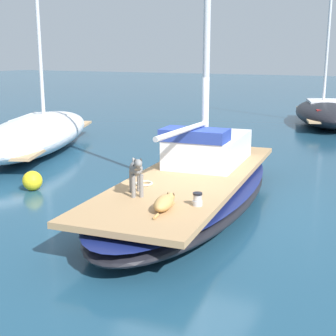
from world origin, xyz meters
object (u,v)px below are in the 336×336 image
object	(u,v)px
sailboat_main	(191,191)
deck_winch	(197,200)
dog_grey	(136,171)
moored_boat_far_astern	(325,112)
dog_tan	(164,203)
mooring_buoy	(32,181)
moored_boat_port_side	(37,133)
coiled_rope	(144,183)

from	to	relation	value
sailboat_main	deck_winch	bearing A→B (deg)	-62.96
dog_grey	moored_boat_far_astern	distance (m)	14.54
dog_tan	mooring_buoy	xyz separation A→B (m)	(-4.15, 1.65, -0.55)
moored_boat_port_side	coiled_rope	bearing A→B (deg)	-33.49
sailboat_main	dog_tan	distance (m)	2.24
moored_boat_port_side	sailboat_main	bearing A→B (deg)	-24.57
coiled_rope	dog_tan	bearing A→B (deg)	-48.12
dog_tan	coiled_rope	distance (m)	1.47
moored_boat_port_side	moored_boat_far_astern	xyz separation A→B (m)	(7.07, 9.82, -0.03)
sailboat_main	deck_winch	world-z (taller)	deck_winch
deck_winch	mooring_buoy	size ratio (longest dim) A/B	0.48
dog_tan	coiled_rope	xyz separation A→B (m)	(-0.98, 1.09, -0.08)
moored_boat_port_side	deck_winch	bearing A→B (deg)	-32.43
moored_boat_far_astern	mooring_buoy	bearing A→B (deg)	-107.06
sailboat_main	coiled_rope	bearing A→B (deg)	-114.02
sailboat_main	moored_boat_port_side	distance (m)	7.27
dog_grey	deck_winch	distance (m)	1.19
dog_tan	moored_boat_port_side	bearing A→B (deg)	144.10
coiled_rope	mooring_buoy	xyz separation A→B (m)	(-3.17, 0.56, -0.46)
sailboat_main	dog_tan	size ratio (longest dim) A/B	7.84
dog_tan	deck_winch	bearing A→B (deg)	46.02
deck_winch	dog_grey	bearing A→B (deg)	176.13
dog_grey	moored_boat_far_astern	xyz separation A→B (m)	(0.71, 14.51, -0.54)
dog_grey	moored_boat_far_astern	size ratio (longest dim) A/B	0.12
sailboat_main	dog_grey	world-z (taller)	dog_grey
dog_tan	mooring_buoy	distance (m)	4.50
coiled_rope	moored_boat_far_astern	xyz separation A→B (m)	(0.92, 13.89, -0.14)
sailboat_main	moored_boat_far_astern	bearing A→B (deg)	87.97
moored_boat_far_astern	moored_boat_port_side	bearing A→B (deg)	-125.73
deck_winch	moored_boat_port_side	bearing A→B (deg)	147.57
deck_winch	moored_boat_port_side	size ratio (longest dim) A/B	0.03
sailboat_main	coiled_rope	distance (m)	1.19
coiled_rope	moored_boat_far_astern	world-z (taller)	moored_boat_far_astern
coiled_rope	moored_boat_port_side	bearing A→B (deg)	146.51
mooring_buoy	coiled_rope	bearing A→B (deg)	-9.93
sailboat_main	deck_winch	size ratio (longest dim) A/B	35.45
moored_boat_port_side	mooring_buoy	distance (m)	4.61
dog_tan	coiled_rope	world-z (taller)	dog_tan
sailboat_main	mooring_buoy	world-z (taller)	sailboat_main
deck_winch	moored_boat_far_astern	bearing A→B (deg)	91.71
deck_winch	dog_tan	bearing A→B (deg)	-133.98
mooring_buoy	dog_tan	bearing A→B (deg)	-21.64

